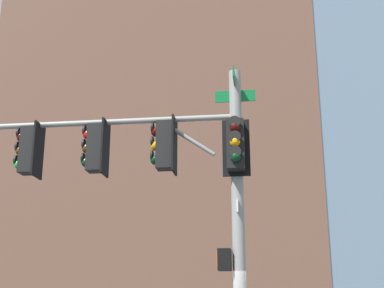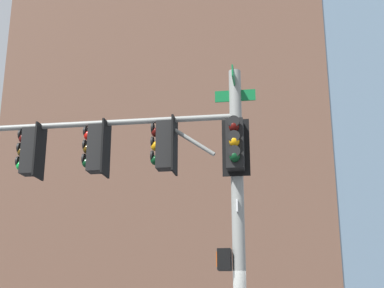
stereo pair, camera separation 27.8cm
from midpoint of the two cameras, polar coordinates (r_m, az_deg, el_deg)
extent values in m
cylinder|color=gray|center=(10.96, 3.99, -8.58)|extent=(0.25, 0.25, 6.58)
cylinder|color=gray|center=(11.94, -8.85, 2.21)|extent=(4.94, 1.94, 0.12)
cylinder|color=gray|center=(11.46, -0.89, 0.46)|extent=(1.00, 0.44, 0.75)
cube|color=#0F6B33|center=(11.79, 3.69, 6.21)|extent=(0.47, 1.18, 0.24)
cube|color=#0F6B33|center=(11.67, 3.72, 4.85)|extent=(0.79, 0.32, 0.24)
cube|color=white|center=(11.03, 3.95, -6.44)|extent=(0.19, 0.43, 0.24)
cube|color=black|center=(11.51, -3.41, -0.16)|extent=(0.44, 0.44, 1.00)
cube|color=black|center=(11.48, -2.48, -0.13)|extent=(0.23, 0.52, 1.16)
sphere|color=#470A07|center=(11.64, -4.38, 1.22)|extent=(0.20, 0.20, 0.20)
cylinder|color=black|center=(11.68, -4.68, 1.62)|extent=(0.12, 0.23, 0.23)
sphere|color=#F29E0C|center=(11.55, -4.41, -0.20)|extent=(0.20, 0.20, 0.20)
cylinder|color=black|center=(11.59, -4.72, 0.22)|extent=(0.12, 0.23, 0.23)
sphere|color=#0A3819|center=(11.47, -4.45, -1.63)|extent=(0.20, 0.20, 0.20)
cylinder|color=black|center=(11.50, -4.75, -1.21)|extent=(0.12, 0.23, 0.23)
cube|color=black|center=(11.86, -10.32, -0.41)|extent=(0.44, 0.44, 1.00)
cube|color=black|center=(11.80, -9.44, -0.38)|extent=(0.23, 0.52, 1.16)
sphere|color=red|center=(12.01, -11.18, 0.92)|extent=(0.20, 0.20, 0.20)
cylinder|color=black|center=(12.05, -11.45, 1.32)|extent=(0.12, 0.23, 0.23)
sphere|color=#4C330A|center=(11.92, -11.26, -0.45)|extent=(0.20, 0.20, 0.20)
cylinder|color=black|center=(11.97, -11.53, -0.05)|extent=(0.12, 0.23, 0.23)
sphere|color=#0A3819|center=(11.84, -11.35, -1.84)|extent=(0.20, 0.20, 0.20)
cylinder|color=black|center=(11.88, -11.62, -1.43)|extent=(0.12, 0.23, 0.23)
cube|color=black|center=(12.37, -16.75, -0.64)|extent=(0.44, 0.44, 1.00)
cube|color=black|center=(12.29, -15.94, -0.62)|extent=(0.23, 0.52, 1.16)
sphere|color=#470A07|center=(12.53, -17.49, 0.64)|extent=(0.20, 0.20, 0.20)
cylinder|color=black|center=(12.59, -17.73, 1.02)|extent=(0.12, 0.23, 0.23)
sphere|color=#4C330A|center=(12.45, -17.61, -0.68)|extent=(0.20, 0.20, 0.20)
cylinder|color=black|center=(12.50, -17.85, -0.29)|extent=(0.12, 0.23, 0.23)
sphere|color=green|center=(12.37, -17.74, -2.01)|extent=(0.20, 0.20, 0.20)
cylinder|color=black|center=(12.42, -17.97, -1.61)|extent=(0.12, 0.23, 0.23)
cube|color=black|center=(10.99, 3.72, -0.10)|extent=(0.44, 0.44, 1.00)
cube|color=black|center=(11.17, 3.78, -0.38)|extent=(0.52, 0.23, 1.16)
sphere|color=#470A07|center=(10.88, 3.62, 1.72)|extent=(0.20, 0.20, 0.20)
cylinder|color=black|center=(10.85, 3.59, 2.28)|extent=(0.23, 0.12, 0.23)
sphere|color=#F29E0C|center=(10.79, 3.65, 0.21)|extent=(0.20, 0.20, 0.20)
cylinder|color=black|center=(10.76, 3.62, 0.77)|extent=(0.23, 0.12, 0.23)
sphere|color=#0A3819|center=(10.71, 3.68, -1.32)|extent=(0.20, 0.20, 0.20)
cylinder|color=black|center=(10.67, 3.65, -0.77)|extent=(0.23, 0.12, 0.23)
cube|color=black|center=(10.91, 2.59, -11.63)|extent=(0.36, 0.43, 0.40)
cube|color=#EA5914|center=(10.92, 1.86, -11.65)|extent=(0.11, 0.24, 0.28)
cube|color=#845B47|center=(47.93, -4.39, 7.50)|extent=(22.71, 15.56, 42.94)
cube|color=#7A99B2|center=(61.39, 9.64, 10.07)|extent=(33.90, 29.36, 58.59)
camera|label=1|loc=(0.14, -90.70, 0.21)|focal=52.69mm
camera|label=2|loc=(0.14, 89.30, -0.21)|focal=52.69mm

